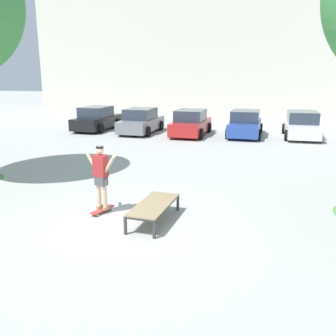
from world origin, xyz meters
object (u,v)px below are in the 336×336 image
at_px(skate_box, 154,206).
at_px(skateboard, 103,210).
at_px(car_blue, 245,124).
at_px(car_grey, 141,122).
at_px(car_white, 301,125).
at_px(car_black, 97,119).
at_px(skater, 101,173).
at_px(car_red, 191,123).

relative_size(skate_box, skateboard, 2.37).
xyz_separation_m(skateboard, car_blue, (3.14, 13.46, 0.61)).
distance_m(car_grey, car_white, 9.40).
bearing_deg(skate_box, car_grey, 108.88).
xyz_separation_m(skate_box, skateboard, (-1.49, 0.27, -0.34)).
distance_m(skateboard, car_black, 15.05).
bearing_deg(skater, car_white, 65.33).
distance_m(car_blue, car_white, 3.14).
bearing_deg(car_blue, car_red, -172.03).
distance_m(car_grey, car_blue, 6.27).
xyz_separation_m(skateboard, car_black, (-6.25, 13.68, 0.61)).
distance_m(skate_box, car_grey, 14.24).
relative_size(car_black, car_white, 1.02).
xyz_separation_m(car_black, car_blue, (9.39, -0.21, 0.00)).
distance_m(skateboard, skater, 0.99).
distance_m(skateboard, car_blue, 13.84).
xyz_separation_m(car_red, car_blue, (3.13, 0.44, 0.00)).
bearing_deg(skate_box, skater, 169.63).
distance_m(skate_box, skateboard, 1.55).
bearing_deg(car_black, car_red, -5.95).
bearing_deg(car_white, skater, -114.67).
xyz_separation_m(skater, car_red, (0.01, 13.02, -0.38)).
xyz_separation_m(car_black, car_red, (6.26, -0.65, 0.00)).
bearing_deg(skateboard, skater, 72.73).
bearing_deg(car_blue, car_black, 178.69).
relative_size(car_red, car_blue, 1.01).
xyz_separation_m(skater, car_black, (-6.25, 13.67, -0.38)).
height_order(skate_box, car_blue, car_blue).
xyz_separation_m(skater, car_blue, (3.14, 13.46, -0.38)).
height_order(car_blue, car_white, same).
bearing_deg(skater, car_red, 89.96).
xyz_separation_m(skater, car_grey, (-3.12, 13.20, -0.38)).
bearing_deg(skater, skateboard, -107.27).
relative_size(skater, car_red, 0.40).
distance_m(skate_box, car_blue, 13.83).
bearing_deg(car_red, skater, -90.04).
bearing_deg(skateboard, car_blue, 76.87).
relative_size(skater, car_white, 0.40).
bearing_deg(car_white, car_grey, -177.20).
bearing_deg(car_red, car_black, 174.05).
relative_size(skate_box, car_blue, 0.46).
relative_size(skateboard, car_black, 0.19).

